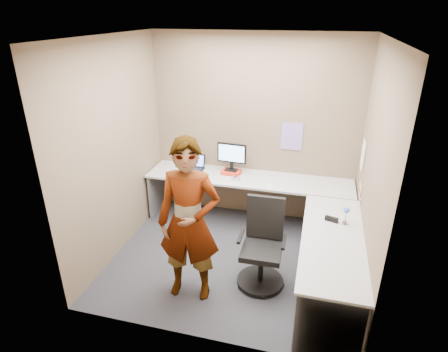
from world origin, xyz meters
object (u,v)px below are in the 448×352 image
(office_chair, at_px, (262,251))
(person, at_px, (189,222))
(monitor, at_px, (232,155))
(desk, at_px, (272,209))

(office_chair, bearing_deg, person, -153.16)
(monitor, bearing_deg, office_chair, -58.25)
(office_chair, distance_m, person, 0.96)
(office_chair, xyz_separation_m, person, (-0.73, -0.39, 0.50))
(desk, relative_size, office_chair, 2.91)
(desk, distance_m, office_chair, 0.71)
(person, bearing_deg, desk, 50.35)
(monitor, bearing_deg, person, -86.23)
(desk, xyz_separation_m, office_chair, (-0.01, -0.69, -0.17))
(monitor, relative_size, office_chair, 0.42)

